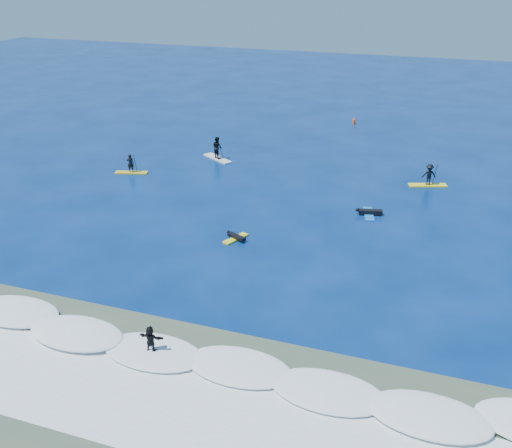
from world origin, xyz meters
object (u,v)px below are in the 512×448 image
(sup_paddler_left, at_px, (131,166))
(prone_paddler_near, at_px, (236,237))
(sup_paddler_right, at_px, (429,176))
(prone_paddler_far, at_px, (369,213))
(wave_surfer, at_px, (151,341))
(marker_buoy, at_px, (354,121))
(sup_paddler_center, at_px, (217,149))

(sup_paddler_left, bearing_deg, prone_paddler_near, -51.04)
(sup_paddler_left, bearing_deg, sup_paddler_right, -4.47)
(prone_paddler_far, height_order, wave_surfer, wave_surfer)
(sup_paddler_right, height_order, prone_paddler_far, sup_paddler_right)
(prone_paddler_near, distance_m, wave_surfer, 12.06)
(prone_paddler_near, height_order, marker_buoy, marker_buoy)
(sup_paddler_left, relative_size, marker_buoy, 3.61)
(sup_paddler_left, distance_m, sup_paddler_center, 7.82)
(prone_paddler_far, bearing_deg, sup_paddler_center, 48.41)
(sup_paddler_center, bearing_deg, wave_surfer, -41.34)
(sup_paddler_left, height_order, sup_paddler_right, sup_paddler_right)
(prone_paddler_near, bearing_deg, sup_paddler_right, -15.26)
(sup_paddler_center, xyz_separation_m, prone_paddler_far, (14.52, -7.76, -0.71))
(prone_paddler_far, bearing_deg, sup_paddler_left, 70.60)
(sup_paddler_left, relative_size, wave_surfer, 1.45)
(sup_paddler_center, relative_size, sup_paddler_right, 1.09)
(prone_paddler_near, xyz_separation_m, marker_buoy, (2.24, 29.73, 0.20))
(sup_paddler_center, height_order, sup_paddler_right, sup_paddler_center)
(sup_paddler_center, bearing_deg, sup_paddler_right, 30.12)
(sup_paddler_center, distance_m, sup_paddler_right, 18.03)
(marker_buoy, bearing_deg, sup_paddler_left, -124.83)
(prone_paddler_near, bearing_deg, prone_paddler_far, -25.06)
(sup_paddler_left, distance_m, wave_surfer, 24.38)
(prone_paddler_near, bearing_deg, wave_surfer, -153.97)
(sup_paddler_right, bearing_deg, sup_paddler_left, 173.16)
(sup_paddler_left, relative_size, sup_paddler_right, 0.92)
(marker_buoy, bearing_deg, sup_paddler_center, -121.23)
(sup_paddler_right, xyz_separation_m, prone_paddler_far, (-3.49, -7.03, -0.63))
(wave_surfer, distance_m, marker_buoy, 41.80)
(sup_paddler_center, height_order, prone_paddler_near, sup_paddler_center)
(sup_paddler_right, distance_m, marker_buoy, 18.34)
(marker_buoy, bearing_deg, wave_surfer, -92.34)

